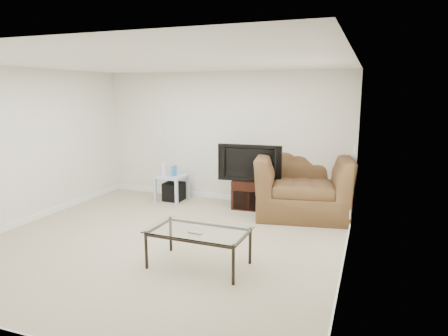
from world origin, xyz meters
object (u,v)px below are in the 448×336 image
at_px(subwoofer, 174,191).
at_px(coffee_table, 199,248).
at_px(television, 251,162).
at_px(recliner, 303,175).
at_px(tv_stand, 251,194).
at_px(side_table, 172,188).

distance_m(subwoofer, coffee_table, 3.12).
height_order(television, recliner, recliner).
relative_size(television, subwoofer, 3.04).
xyz_separation_m(tv_stand, side_table, (-1.61, -0.03, -0.01)).
height_order(television, subwoofer, television).
bearing_deg(recliner, tv_stand, 168.46).
xyz_separation_m(tv_stand, subwoofer, (-1.58, -0.01, -0.09)).
bearing_deg(subwoofer, television, -0.59).
bearing_deg(tv_stand, television, -90.00).
bearing_deg(recliner, television, 170.07).
relative_size(side_table, coffee_table, 0.44).
bearing_deg(recliner, side_table, 170.26).
bearing_deg(subwoofer, coffee_table, -56.87).
xyz_separation_m(television, subwoofer, (-1.58, 0.02, -0.69)).
distance_m(side_table, coffee_table, 3.12).
height_order(subwoofer, recliner, recliner).
relative_size(side_table, recliner, 0.33).
bearing_deg(tv_stand, subwoofer, 176.24).
bearing_deg(television, subwoofer, 176.90).
bearing_deg(television, tv_stand, 91.63).
distance_m(television, recliner, 0.96).
distance_m(television, side_table, 1.73).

